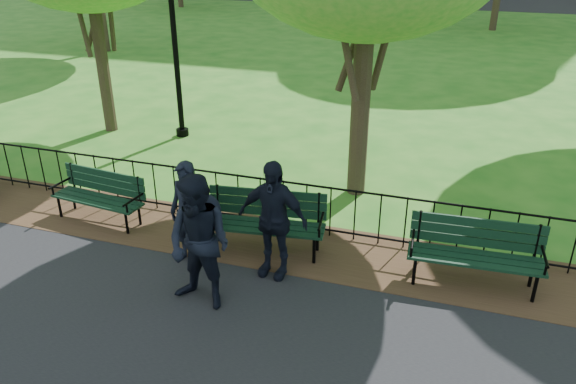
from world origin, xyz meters
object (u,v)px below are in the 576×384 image
(park_bench_left_a, at_px, (100,191))
(person_mid, at_px, (200,244))
(park_bench_main, at_px, (238,212))
(lamppost, at_px, (175,50))
(person_left, at_px, (188,213))
(park_bench_right_a, at_px, (476,246))
(person_right, at_px, (273,219))

(park_bench_left_a, bearing_deg, person_mid, -25.26)
(park_bench_main, relative_size, lamppost, 0.54)
(park_bench_main, xyz_separation_m, person_left, (-0.57, -0.52, 0.15))
(park_bench_main, distance_m, park_bench_right_a, 3.51)
(lamppost, distance_m, person_mid, 6.93)
(person_left, distance_m, person_right, 1.30)
(park_bench_right_a, xyz_separation_m, lamppost, (-6.84, 4.28, 1.47))
(park_bench_left_a, xyz_separation_m, lamppost, (-0.70, 4.26, 1.52))
(park_bench_right_a, distance_m, lamppost, 8.20)
(park_bench_main, xyz_separation_m, person_mid, (0.08, -1.44, 0.28))
(park_bench_main, height_order, lamppost, lamppost)
(lamppost, bearing_deg, park_bench_left_a, -80.64)
(park_bench_left_a, relative_size, park_bench_right_a, 0.92)
(park_bench_left_a, relative_size, person_right, 0.96)
(park_bench_left_a, height_order, park_bench_right_a, park_bench_right_a)
(park_bench_main, relative_size, park_bench_right_a, 1.10)
(park_bench_left_a, distance_m, lamppost, 4.58)
(park_bench_left_a, distance_m, person_left, 2.21)
(lamppost, xyz_separation_m, person_mid, (3.41, -5.92, -1.12))
(person_left, bearing_deg, person_mid, -46.31)
(person_left, height_order, person_right, person_right)
(park_bench_left_a, relative_size, person_left, 1.07)
(park_bench_main, height_order, person_right, person_right)
(person_mid, bearing_deg, park_bench_left_a, 158.82)
(park_bench_left_a, relative_size, person_mid, 0.92)
(park_bench_right_a, bearing_deg, park_bench_main, -179.78)
(person_mid, bearing_deg, lamppost, 130.31)
(park_bench_left_a, bearing_deg, person_left, -13.56)
(person_left, distance_m, person_mid, 1.13)
(park_bench_right_a, relative_size, lamppost, 0.49)
(lamppost, bearing_deg, person_right, -50.55)
(park_bench_left_a, bearing_deg, park_bench_main, 1.47)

